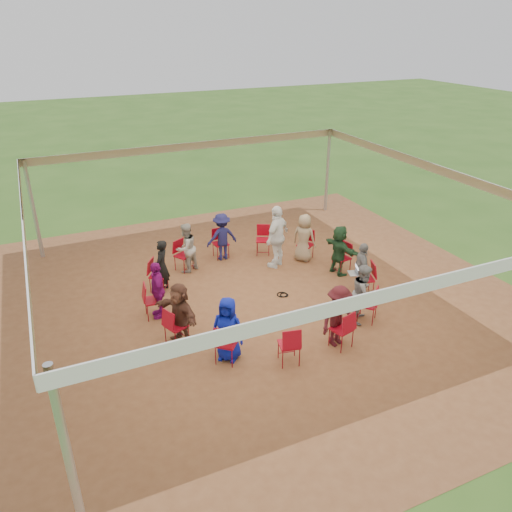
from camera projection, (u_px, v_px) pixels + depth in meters
name	position (u px, v px, depth m)	size (l,w,h in m)	color
ground	(261.00, 298.00, 12.93)	(80.00, 80.00, 0.00)	#32591B
dirt_patch	(261.00, 298.00, 12.93)	(13.00, 13.00, 0.00)	brown
tent	(261.00, 212.00, 11.91)	(10.33, 10.33, 3.00)	#B2B2B7
chair_0	(365.00, 279.00, 12.95)	(0.42, 0.44, 0.90)	#9F0717
chair_1	(342.00, 258.00, 14.06)	(0.42, 0.44, 0.90)	#9F0717
chair_2	(305.00, 245.00, 14.88)	(0.42, 0.44, 0.90)	#9F0717
chair_3	(263.00, 240.00, 15.20)	(0.42, 0.44, 0.90)	#9F0717
chair_4	(221.00, 244.00, 14.95)	(0.42, 0.44, 0.90)	#9F0717
chair_5	(184.00, 256.00, 14.20)	(0.42, 0.44, 0.90)	#9F0717
chair_6	(158.00, 275.00, 13.11)	(0.42, 0.44, 0.90)	#9F0717
chair_7	(154.00, 301.00, 11.94)	(0.42, 0.44, 0.90)	#9F0717
chair_8	(176.00, 326.00, 10.95)	(0.42, 0.44, 0.90)	#9F0717
chair_9	(226.00, 343.00, 10.36)	(0.42, 0.44, 0.90)	#9F0717
chair_10	(289.00, 345.00, 10.32)	(0.42, 0.44, 0.90)	#9F0717
chair_11	(342.00, 329.00, 10.84)	(0.42, 0.44, 0.90)	#9F0717
chair_12	(368.00, 304.00, 11.78)	(0.42, 0.44, 0.90)	#9F0717
person_seated_0	(362.00, 269.00, 12.82)	(0.85, 0.43, 1.44)	slate
person_seated_1	(339.00, 250.00, 13.89)	(1.34, 0.50, 1.44)	#204526
person_seated_2	(304.00, 238.00, 14.66)	(0.70, 0.39, 1.44)	#99815F
person_seated_3	(222.00, 237.00, 14.74)	(0.93, 0.46, 1.44)	#191845
person_seated_4	(186.00, 248.00, 14.02)	(0.70, 0.40, 1.44)	#A6A295
person_seated_5	(162.00, 266.00, 12.98)	(0.53, 0.35, 1.44)	black
person_seated_6	(158.00, 290.00, 11.86)	(0.85, 0.43, 1.44)	#88106B
person_seated_7	(180.00, 313.00, 10.91)	(1.34, 0.50, 1.44)	#563123
person_seated_8	(228.00, 329.00, 10.35)	(0.70, 0.39, 1.44)	#0B1691
person_seated_9	(338.00, 316.00, 10.80)	(0.93, 0.46, 1.44)	#3F0F14
person_seated_10	(364.00, 293.00, 11.71)	(0.70, 0.40, 1.44)	slate
standing_person	(277.00, 237.00, 14.23)	(1.09, 0.56, 1.85)	white
cable_coil	(283.00, 295.00, 13.05)	(0.35, 0.35, 0.03)	black
laptop	(355.00, 271.00, 12.83)	(0.36, 0.40, 0.23)	#B7B7BC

